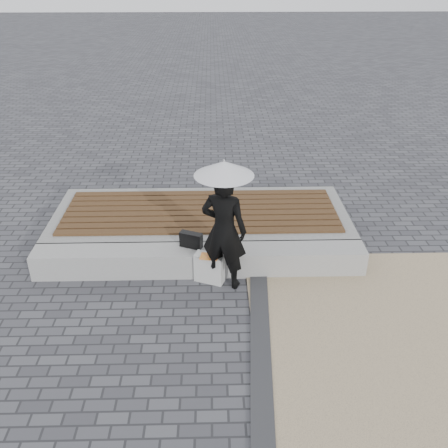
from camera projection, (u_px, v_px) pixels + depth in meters
The scene contains 10 objects.
ground at pixel (198, 343), 6.20m from camera, with size 80.00×80.00×0.00m, color #4D4D52.
edging_band at pixel (261, 370), 5.77m from camera, with size 0.25×5.20×0.04m, color #313134.
seating_ledge at pixel (200, 260), 7.51m from camera, with size 5.00×0.45×0.40m, color #A7A7A2.
timber_platform at pixel (201, 222), 8.56m from camera, with size 5.00×2.00×0.40m, color #969792.
timber_decking at pixel (201, 211), 8.46m from camera, with size 4.60×1.60×0.04m, color brown, non-canonical shape.
woman at pixel (224, 231), 6.89m from camera, with size 0.65×0.43×1.79m, color black.
parasol at pixel (224, 168), 6.44m from camera, with size 0.80×0.80×1.02m.
handbag at pixel (191, 240), 7.41m from camera, with size 0.34×0.12×0.24m, color black.
canvas_tote at pixel (209, 268), 7.27m from camera, with size 0.43×0.18×0.45m, color silver.
magazine at pixel (209, 257), 7.12m from camera, with size 0.26×0.19×0.01m, color #F65B48.
Camera 1 is at (0.21, -4.73, 4.29)m, focal length 39.72 mm.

